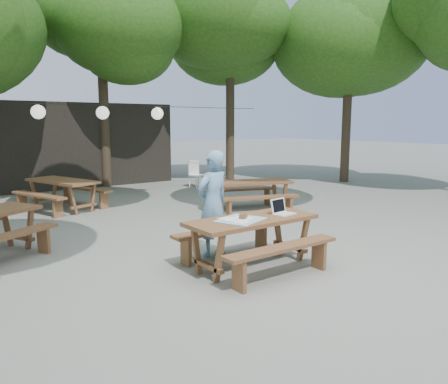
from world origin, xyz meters
name	(u,v)px	position (x,y,z in m)	size (l,w,h in m)	color
ground	(256,255)	(0.00, 0.00, 0.00)	(80.00, 80.00, 0.00)	#64645F
pavilion	(76,144)	(0.50, 10.50, 1.40)	(6.00, 3.00, 2.80)	black
main_picnic_table	(252,242)	(-0.44, -0.41, 0.39)	(2.00, 1.58, 0.75)	#4F301C
picnic_table_ne	(249,196)	(2.19, 2.83, 0.39)	(2.30, 2.09, 0.75)	#4F301C
picnic_table_far_w	(63,194)	(-1.40, 5.75, 0.39)	(2.08, 2.29, 0.75)	#4F301C
woman	(213,203)	(-0.55, 0.45, 0.86)	(0.62, 0.41, 1.71)	#6792BC
plastic_chair	(197,180)	(3.36, 7.01, 0.26)	(0.48, 0.48, 0.90)	white
laptop	(281,210)	(0.11, -0.46, 0.81)	(0.37, 0.31, 0.24)	white
tabletop_clutter	(241,219)	(-0.65, -0.40, 0.76)	(0.80, 0.74, 0.08)	#3791BE
paper_lanterns	(103,113)	(-0.19, 6.00, 2.40)	(9.00, 0.34, 0.38)	black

